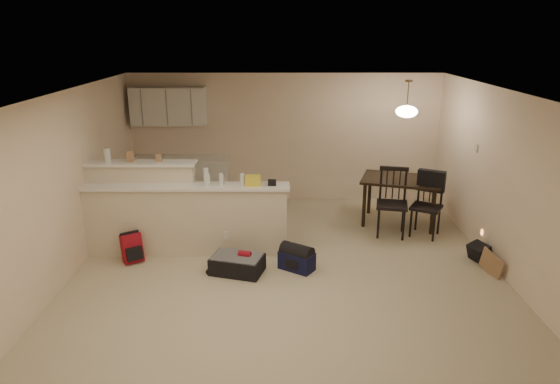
{
  "coord_description": "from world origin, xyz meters",
  "views": [
    {
      "loc": [
        -0.1,
        -6.11,
        3.26
      ],
      "look_at": [
        -0.1,
        0.7,
        1.05
      ],
      "focal_mm": 32.0,
      "sensor_mm": 36.0,
      "label": 1
    }
  ],
  "objects_px": {
    "navy_duffel": "(297,261)",
    "dining_chair_far": "(426,206)",
    "black_daypack": "(480,253)",
    "suitcase": "(237,264)",
    "pendant_lamp": "(407,111)",
    "dining_chair_near": "(392,203)",
    "dining_table": "(401,184)",
    "red_backpack": "(132,248)"
  },
  "relations": [
    {
      "from": "navy_duffel",
      "to": "dining_chair_far",
      "type": "bearing_deg",
      "value": 63.29
    },
    {
      "from": "navy_duffel",
      "to": "black_daypack",
      "type": "xyz_separation_m",
      "value": [
        2.71,
        0.26,
        -0.0
      ]
    },
    {
      "from": "dining_chair_far",
      "to": "suitcase",
      "type": "bearing_deg",
      "value": -126.95
    },
    {
      "from": "pendant_lamp",
      "to": "dining_chair_near",
      "type": "distance_m",
      "value": 1.55
    },
    {
      "from": "dining_table",
      "to": "dining_chair_far",
      "type": "relative_size",
      "value": 1.43
    },
    {
      "from": "dining_table",
      "to": "black_daypack",
      "type": "distance_m",
      "value": 1.86
    },
    {
      "from": "pendant_lamp",
      "to": "navy_duffel",
      "type": "bearing_deg",
      "value": -135.85
    },
    {
      "from": "black_daypack",
      "to": "pendant_lamp",
      "type": "bearing_deg",
      "value": 8.27
    },
    {
      "from": "pendant_lamp",
      "to": "red_backpack",
      "type": "xyz_separation_m",
      "value": [
        -4.28,
        -1.54,
        -1.78
      ]
    },
    {
      "from": "dining_chair_far",
      "to": "navy_duffel",
      "type": "xyz_separation_m",
      "value": [
        -2.16,
        -1.24,
        -0.4
      ]
    },
    {
      "from": "suitcase",
      "to": "navy_duffel",
      "type": "xyz_separation_m",
      "value": [
        0.84,
        0.09,
        0.01
      ]
    },
    {
      "from": "dining_chair_near",
      "to": "suitcase",
      "type": "distance_m",
      "value": 2.83
    },
    {
      "from": "dining_table",
      "to": "navy_duffel",
      "type": "bearing_deg",
      "value": -118.59
    },
    {
      "from": "dining_chair_near",
      "to": "black_daypack",
      "type": "relative_size",
      "value": 3.79
    },
    {
      "from": "dining_table",
      "to": "navy_duffel",
      "type": "xyz_separation_m",
      "value": [
        -1.86,
        -1.81,
        -0.59
      ]
    },
    {
      "from": "dining_table",
      "to": "dining_chair_far",
      "type": "xyz_separation_m",
      "value": [
        0.3,
        -0.57,
        -0.19
      ]
    },
    {
      "from": "red_backpack",
      "to": "suitcase",
      "type": "bearing_deg",
      "value": -45.18
    },
    {
      "from": "dining_chair_far",
      "to": "red_backpack",
      "type": "relative_size",
      "value": 2.49
    },
    {
      "from": "navy_duffel",
      "to": "dining_table",
      "type": "bearing_deg",
      "value": 77.64
    },
    {
      "from": "red_backpack",
      "to": "dining_chair_near",
      "type": "bearing_deg",
      "value": -18.67
    },
    {
      "from": "dining_table",
      "to": "red_backpack",
      "type": "relative_size",
      "value": 3.57
    },
    {
      "from": "dining_table",
      "to": "dining_chair_far",
      "type": "bearing_deg",
      "value": -44.84
    },
    {
      "from": "black_daypack",
      "to": "red_backpack",
      "type": "bearing_deg",
      "value": 69.42
    },
    {
      "from": "dining_table",
      "to": "dining_chair_far",
      "type": "height_order",
      "value": "dining_chair_far"
    },
    {
      "from": "dining_table",
      "to": "navy_duffel",
      "type": "relative_size",
      "value": 3.12
    },
    {
      "from": "suitcase",
      "to": "red_backpack",
      "type": "relative_size",
      "value": 1.66
    },
    {
      "from": "pendant_lamp",
      "to": "navy_duffel",
      "type": "height_order",
      "value": "pendant_lamp"
    },
    {
      "from": "dining_chair_far",
      "to": "navy_duffel",
      "type": "height_order",
      "value": "dining_chair_far"
    },
    {
      "from": "suitcase",
      "to": "red_backpack",
      "type": "distance_m",
      "value": 1.62
    },
    {
      "from": "dining_chair_far",
      "to": "dining_table",
      "type": "bearing_deg",
      "value": 147.1
    },
    {
      "from": "dining_table",
      "to": "dining_chair_near",
      "type": "height_order",
      "value": "dining_chair_near"
    },
    {
      "from": "pendant_lamp",
      "to": "dining_chair_far",
      "type": "relative_size",
      "value": 0.59
    },
    {
      "from": "dining_chair_near",
      "to": "navy_duffel",
      "type": "xyz_separation_m",
      "value": [
        -1.6,
        -1.26,
        -0.43
      ]
    },
    {
      "from": "dining_chair_far",
      "to": "suitcase",
      "type": "distance_m",
      "value": 3.31
    },
    {
      "from": "pendant_lamp",
      "to": "red_backpack",
      "type": "relative_size",
      "value": 1.46
    },
    {
      "from": "navy_duffel",
      "to": "suitcase",
      "type": "bearing_deg",
      "value": -140.44
    },
    {
      "from": "pendant_lamp",
      "to": "navy_duffel",
      "type": "xyz_separation_m",
      "value": [
        -1.86,
        -1.81,
        -1.86
      ]
    },
    {
      "from": "red_backpack",
      "to": "navy_duffel",
      "type": "bearing_deg",
      "value": -38.81
    },
    {
      "from": "dining_chair_near",
      "to": "black_daypack",
      "type": "distance_m",
      "value": 1.55
    },
    {
      "from": "suitcase",
      "to": "navy_duffel",
      "type": "distance_m",
      "value": 0.84
    },
    {
      "from": "dining_chair_far",
      "to": "suitcase",
      "type": "xyz_separation_m",
      "value": [
        -3.0,
        -1.33,
        -0.41
      ]
    },
    {
      "from": "pendant_lamp",
      "to": "red_backpack",
      "type": "height_order",
      "value": "pendant_lamp"
    }
  ]
}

